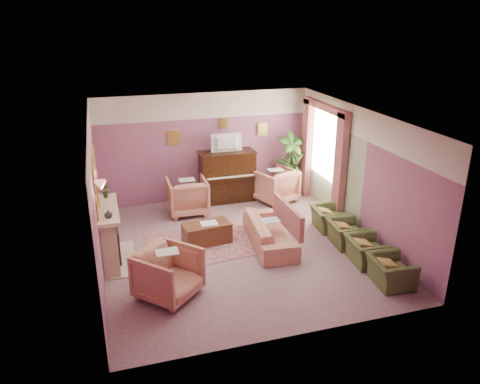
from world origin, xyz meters
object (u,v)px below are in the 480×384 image
object	(u,v)px
olive_chair_a	(391,267)
olive_chair_c	(346,229)
floral_armchair_right	(275,184)
floral_armchair_front	(168,272)
olive_chair_b	(367,247)
olive_chair_d	(328,215)
piano	(227,177)
television	(227,142)
floral_armchair_left	(187,194)
side_table	(290,183)
coffee_table	(207,233)
sofa	(270,227)

from	to	relation	value
olive_chair_a	olive_chair_c	bearing A→B (deg)	90.00
floral_armchair_right	floral_armchair_front	size ratio (longest dim) A/B	1.00
olive_chair_b	olive_chair_d	xyz separation A→B (m)	(0.00, 1.64, 0.00)
piano	olive_chair_b	bearing A→B (deg)	-66.43
floral_armchair_right	olive_chair_b	bearing A→B (deg)	-80.98
olive_chair_d	piano	bearing A→B (deg)	126.49
television	floral_armchair_left	size ratio (longest dim) A/B	0.82
side_table	olive_chair_a	bearing A→B (deg)	-89.67
floral_armchair_left	floral_armchair_front	distance (m)	3.66
floral_armchair_left	floral_armchair_front	world-z (taller)	same
olive_chair_a	floral_armchair_front	bearing A→B (deg)	168.85
television	olive_chair_a	xyz separation A→B (m)	(1.74, -4.77, -1.25)
floral_armchair_front	olive_chair_d	world-z (taller)	floral_armchair_front
coffee_table	floral_armchair_front	world-z (taller)	floral_armchair_front
floral_armchair_right	floral_armchair_left	bearing A→B (deg)	-177.55
olive_chair_b	floral_armchair_right	bearing A→B (deg)	99.02
side_table	television	bearing A→B (deg)	177.91
olive_chair_a	olive_chair_d	bearing A→B (deg)	90.00
floral_armchair_right	side_table	size ratio (longest dim) A/B	1.39
television	side_table	xyz separation A→B (m)	(1.72, -0.06, -1.25)
coffee_table	olive_chair_d	distance (m)	2.82
olive_chair_a	olive_chair_b	bearing A→B (deg)	90.00
floral_armchair_right	olive_chair_a	bearing A→B (deg)	-82.65
piano	floral_armchair_left	distance (m)	1.29
floral_armchair_front	side_table	world-z (taller)	floral_armchair_front
olive_chair_c	piano	bearing A→B (deg)	118.76
side_table	piano	bearing A→B (deg)	176.24
piano	floral_armchair_front	world-z (taller)	piano
floral_armchair_left	olive_chair_b	xyz separation A→B (m)	(2.90, -3.47, -0.14)
sofa	floral_armchair_right	distance (m)	2.49
sofa	side_table	size ratio (longest dim) A/B	2.82
floral_armchair_left	side_table	size ratio (longest dim) A/B	1.39
coffee_table	olive_chair_c	xyz separation A→B (m)	(2.82, -0.93, 0.12)
floral_armchair_right	floral_armchair_front	xyz separation A→B (m)	(-3.34, -3.62, 0.00)
olive_chair_c	olive_chair_a	bearing A→B (deg)	-90.00
television	floral_armchair_right	world-z (taller)	television
floral_armchair_left	olive_chair_a	xyz separation A→B (m)	(2.90, -4.29, -0.14)
floral_armchair_front	olive_chair_d	bearing A→B (deg)	23.40
olive_chair_d	sofa	bearing A→B (deg)	-167.14
olive_chair_b	olive_chair_c	xyz separation A→B (m)	(0.00, 0.82, 0.00)
piano	sofa	distance (m)	2.73
television	olive_chair_c	xyz separation A→B (m)	(1.74, -3.13, -1.25)
floral_armchair_front	piano	bearing A→B (deg)	61.89
coffee_table	olive_chair_b	world-z (taller)	olive_chair_b
floral_armchair_left	olive_chair_b	world-z (taller)	floral_armchair_left
piano	television	xyz separation A→B (m)	(0.00, -0.05, 0.95)
olive_chair_a	olive_chair_d	distance (m)	2.46
olive_chair_b	olive_chair_c	size ratio (longest dim) A/B	1.00
floral_armchair_right	side_table	world-z (taller)	floral_armchair_right
coffee_table	floral_armchair_right	xyz separation A→B (m)	(2.25, 1.82, 0.26)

